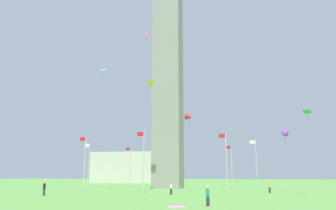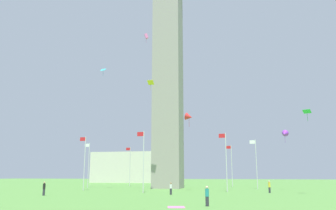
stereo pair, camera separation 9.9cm
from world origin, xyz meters
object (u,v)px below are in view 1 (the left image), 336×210
(flagpole_se, at_px, (226,159))
(flagpole_w, at_px, (183,165))
(person_white_shirt, at_px, (171,189))
(kite_green_diamond, at_px, (307,112))
(flagpole_nw, at_px, (130,165))
(kite_cyan_diamond, at_px, (103,70))
(person_black_shirt, at_px, (44,189))
(kite_red_delta, at_px, (189,117))
(obelisk_monument, at_px, (168,67))
(flagpole_e, at_px, (143,159))
(flagpole_s, at_px, (256,162))
(kite_purple_delta, at_px, (285,134))
(person_yellow_shirt, at_px, (270,187))
(kite_yellow_diamond, at_px, (151,83))
(distant_building, at_px, (133,168))
(flagpole_sw, at_px, (231,164))
(kite_pink_box, at_px, (146,36))
(flagpole_n, at_px, (88,163))
(flagpole_ne, at_px, (84,161))
(picnic_blanket_near_first_person, at_px, (177,207))
(person_teal_shirt, at_px, (208,196))

(flagpole_se, distance_m, flagpole_w, 31.04)
(person_white_shirt, relative_size, kite_green_diamond, 0.98)
(flagpole_nw, height_order, kite_cyan_diamond, kite_cyan_diamond)
(person_black_shirt, relative_size, kite_cyan_diamond, 1.07)
(kite_cyan_diamond, distance_m, kite_red_delta, 20.10)
(obelisk_monument, relative_size, person_white_shirt, 30.81)
(kite_green_diamond, bearing_deg, flagpole_w, -55.52)
(flagpole_e, xyz_separation_m, person_black_shirt, (10.45, 8.87, -4.06))
(flagpole_s, xyz_separation_m, kite_purple_delta, (-4.70, 5.97, 4.42))
(flagpole_e, bearing_deg, kite_cyan_diamond, -39.37)
(person_yellow_shirt, bearing_deg, kite_yellow_diamond, 14.95)
(flagpole_nw, xyz_separation_m, kite_red_delta, (-17.97, 23.12, 7.00))
(person_yellow_shirt, xyz_separation_m, kite_purple_delta, (-3.46, -7.11, 8.48))
(person_yellow_shirt, height_order, kite_purple_delta, kite_purple_delta)
(kite_cyan_diamond, height_order, kite_purple_delta, kite_cyan_diamond)
(kite_green_diamond, bearing_deg, kite_red_delta, -18.85)
(flagpole_s, height_order, flagpole_w, same)
(distant_building, bearing_deg, kite_green_diamond, 125.84)
(kite_cyan_diamond, bearing_deg, flagpole_se, 170.02)
(person_white_shirt, bearing_deg, flagpole_s, -17.65)
(flagpole_sw, xyz_separation_m, flagpole_nw, (23.76, -0.00, 0.00))
(flagpole_e, xyz_separation_m, kite_pink_box, (0.68, -3.10, 20.76))
(kite_pink_box, bearing_deg, flagpole_n, -40.35)
(flagpole_s, distance_m, person_black_shirt, 37.66)
(flagpole_ne, bearing_deg, person_white_shirt, 153.37)
(person_white_shirt, bearing_deg, flagpole_w, 20.21)
(kite_red_delta, xyz_separation_m, kite_pink_box, (6.77, 2.46, 13.76))
(obelisk_monument, bearing_deg, flagpole_se, 134.87)
(obelisk_monument, height_order, flagpole_e, obelisk_monument)
(obelisk_monument, height_order, distant_building, obelisk_monument)
(obelisk_monument, distance_m, distant_building, 54.26)
(flagpole_w, xyz_separation_m, kite_red_delta, (-6.09, 28.04, 7.00))
(person_black_shirt, xyz_separation_m, kite_pink_box, (-9.77, -11.98, 24.82))
(flagpole_n, relative_size, flagpole_w, 1.00)
(flagpole_se, distance_m, picnic_blanket_near_first_person, 25.86)
(person_teal_shirt, relative_size, person_black_shirt, 0.97)
(person_yellow_shirt, relative_size, kite_red_delta, 0.73)
(person_white_shirt, distance_m, kite_pink_box, 26.36)
(distant_building, bearing_deg, flagpole_s, 130.41)
(flagpole_e, distance_m, kite_yellow_diamond, 15.92)
(flagpole_w, bearing_deg, flagpole_n, 45.00)
(flagpole_n, bearing_deg, flagpole_nw, -112.50)
(flagpole_ne, distance_m, picnic_blanket_near_first_person, 33.09)
(flagpole_nw, height_order, kite_red_delta, kite_red_delta)
(obelisk_monument, bearing_deg, kite_pink_box, 86.93)
(flagpole_n, relative_size, picnic_blanket_near_first_person, 5.03)
(flagpole_e, bearing_deg, kite_yellow_diamond, -81.66)
(flagpole_ne, xyz_separation_m, distant_building, (10.07, -57.39, -0.04))
(person_black_shirt, height_order, kite_green_diamond, kite_green_diamond)
(obelisk_monument, relative_size, flagpole_se, 5.44)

